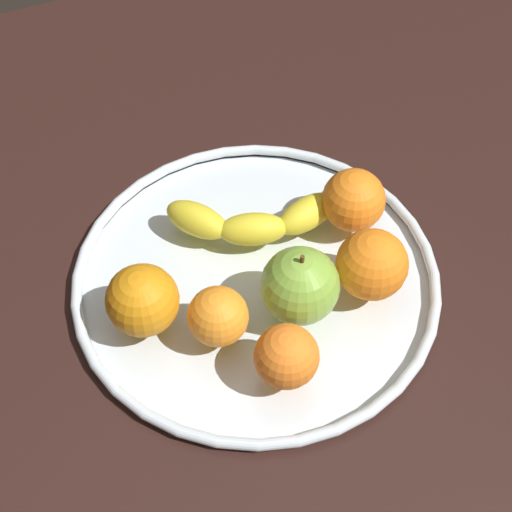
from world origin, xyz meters
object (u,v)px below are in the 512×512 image
Objects in this scene: orange_center at (218,316)px; orange_front_left at (372,265)px; banana at (256,220)px; apple at (300,286)px; orange_back_left at (142,300)px; orange_front_right at (287,356)px; fruit_bowl at (256,278)px; orange_back_right at (354,200)px.

orange_front_left reaches higher than orange_center.
banana is 11.50cm from apple.
orange_back_left reaches higher than orange_front_right.
apple is 8.71cm from orange_center.
orange_center is 0.97× the size of orange_front_right.
orange_center is (6.32, -4.28, -0.64)cm from orange_back_left.
fruit_bowl is 12.83cm from orange_front_left.
fruit_bowl is 6.30× the size of orange_front_right.
banana is 10.97cm from orange_back_right.
orange_back_left reaches higher than banana.
orange_front_left is (22.93, -5.00, 0.06)cm from orange_back_left.
orange_front_left reaches higher than orange_back_left.
orange_front_right is at bearing -134.97° from orange_back_right.
banana is 14.23cm from orange_front_left.
apple reaches higher than fruit_bowl.
banana is at bearing 164.54° from orange_back_right.
apple is 7.98cm from orange_front_left.
apple is 1.44× the size of orange_center.
orange_back_right is at bearing 74.29° from orange_front_left.
banana is (2.25, 5.44, 2.72)cm from fruit_bowl.
orange_front_right is (-2.06, -12.23, 4.04)cm from fruit_bowl.
banana is 2.69× the size of orange_back_left.
orange_front_left is (7.97, -0.31, -0.27)cm from apple.
orange_back_left is 1.17× the size of orange_front_right.
fruit_bowl is 5.38× the size of orange_back_left.
orange_center is at bearing 177.53° from orange_front_left.
apple is at bearing -17.39° from orange_back_left.
orange_front_right is at bearing -99.55° from fruit_bowl.
orange_front_right is (-4.31, -17.67, 1.32)cm from banana.
orange_back_left is at bearing -137.26° from banana.
banana is 3.25× the size of orange_center.
orange_back_right is at bearing 11.35° from fruit_bowl.
apple is (2.29, -5.85, 4.90)cm from fruit_bowl.
orange_front_right is (-12.31, -6.06, -0.60)cm from orange_front_left.
orange_back_left is 23.47cm from orange_front_left.
orange_front_left is at bearing -2.24° from apple.
banana is 2.25× the size of apple.
orange_back_right is at bearing 22.76° from orange_center.
orange_center is 16.65cm from orange_front_left.
orange_front_left is (16.62, -0.72, 0.69)cm from orange_center.
orange_back_left is 25.66cm from orange_back_right.
orange_front_left is at bearing -2.47° from orange_center.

